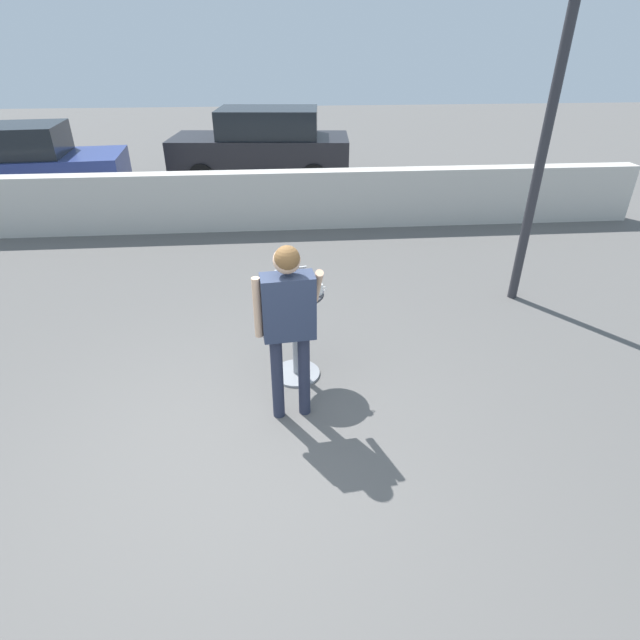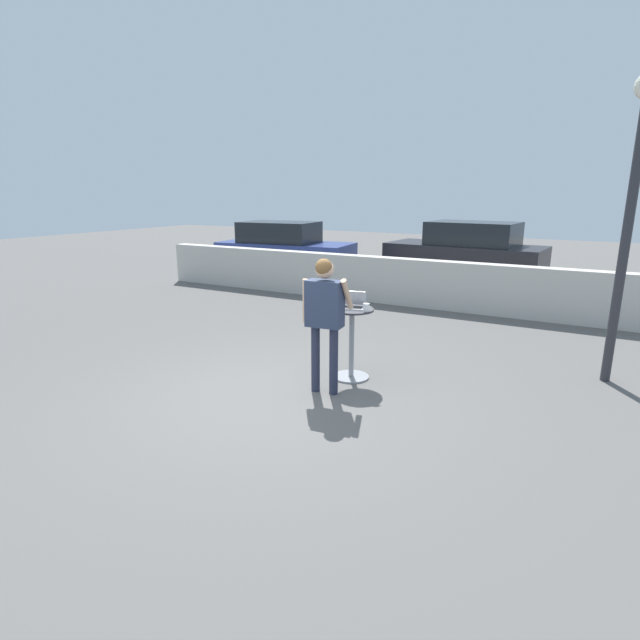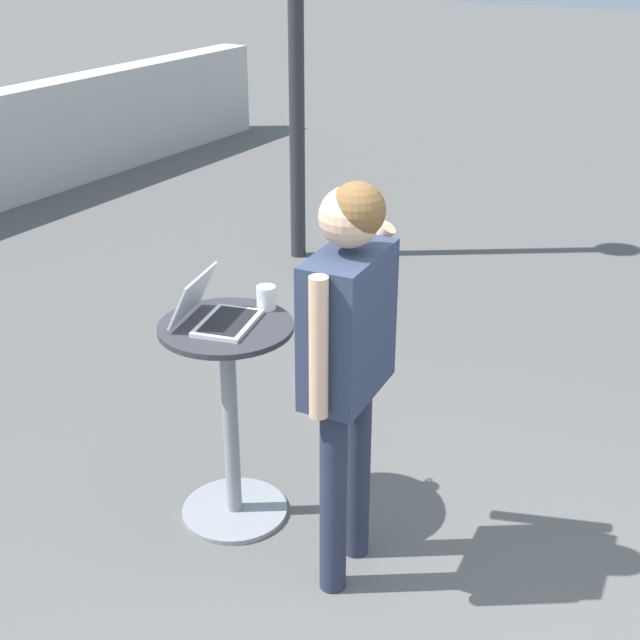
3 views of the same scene
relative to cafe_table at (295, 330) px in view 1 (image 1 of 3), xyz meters
The scene contains 9 objects.
ground_plane 1.36m from the cafe_table, 114.80° to the right, with size 50.00×50.00×0.00m, color #5B5956.
pavement_kerb 4.78m from the cafe_table, 96.27° to the left, with size 14.34×0.35×1.05m.
cafe_table is the anchor object (origin of this frame).
laptop 0.48m from the cafe_table, 107.12° to the left, with size 0.39×0.38×0.22m.
coffee_mug 0.54m from the cafe_table, 13.38° to the right, with size 0.12×0.09×0.10m.
standing_person 0.84m from the cafe_table, 96.61° to the right, with size 0.59×0.41×1.71m.
parked_car_near_street 8.46m from the cafe_table, 129.14° to the left, with size 4.06×2.08×1.64m.
parked_car_further_down 8.31m from the cafe_table, 92.92° to the left, with size 4.35×2.17×1.69m.
street_lamp 3.97m from the cafe_table, 27.18° to the left, with size 0.32×0.32×3.85m.
Camera 1 is at (0.40, -3.22, 3.14)m, focal length 28.00 mm.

